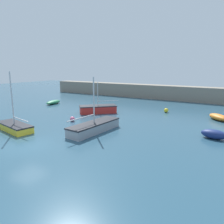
# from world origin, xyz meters

# --- Properties ---
(ground_plane) EXTENTS (120.00, 120.00, 0.20)m
(ground_plane) POSITION_xyz_m (0.00, 0.00, -0.10)
(ground_plane) COLOR #284C60
(harbor_breakwater) EXTENTS (48.75, 2.64, 2.58)m
(harbor_breakwater) POSITION_xyz_m (0.00, 29.77, 1.29)
(harbor_breakwater) COLOR gray
(harbor_breakwater) RESTS_ON ground_plane
(rowboat_white_midwater) EXTENTS (2.87, 2.92, 0.69)m
(rowboat_white_midwater) POSITION_xyz_m (11.78, 16.91, 0.35)
(rowboat_white_midwater) COLOR orange
(rowboat_white_midwater) RESTS_ON ground_plane
(sailboat_tall_mast) EXTENTS (5.18, 2.45, 5.61)m
(sailboat_tall_mast) POSITION_xyz_m (-4.47, 2.10, 0.39)
(sailboat_tall_mast) COLOR yellow
(sailboat_tall_mast) RESTS_ON ground_plane
(dinghy_near_pier) EXTENTS (2.27, 1.32, 0.79)m
(dinghy_near_pier) POSITION_xyz_m (12.18, 9.44, 0.40)
(dinghy_near_pier) COLOR navy
(dinghy_near_pier) RESTS_ON ground_plane
(sailboat_short_mast) EXTENTS (4.73, 4.71, 4.08)m
(sailboat_short_mast) POSITION_xyz_m (-2.39, 13.06, 0.50)
(sailboat_short_mast) COLOR red
(sailboat_short_mast) RESTS_ON ground_plane
(rowboat_blue_near) EXTENTS (1.75, 3.43, 0.61)m
(rowboat_blue_near) POSITION_xyz_m (-12.60, 14.91, 0.30)
(rowboat_blue_near) COLOR #287A4C
(rowboat_blue_near) RESTS_ON ground_plane
(sailboat_twin_hulled) EXTENTS (2.11, 6.43, 5.14)m
(sailboat_twin_hulled) POSITION_xyz_m (2.27, 5.78, 0.48)
(sailboat_twin_hulled) COLOR gray
(sailboat_twin_hulled) RESTS_ON ground_plane
(mooring_buoy_pink) EXTENTS (0.55, 0.55, 0.55)m
(mooring_buoy_pink) POSITION_xyz_m (-2.17, 7.74, 0.27)
(mooring_buoy_pink) COLOR #EA668C
(mooring_buoy_pink) RESTS_ON ground_plane
(mooring_buoy_yellow) EXTENTS (0.58, 0.58, 0.58)m
(mooring_buoy_yellow) POSITION_xyz_m (5.33, 17.91, 0.29)
(mooring_buoy_yellow) COLOR yellow
(mooring_buoy_yellow) RESTS_ON ground_plane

